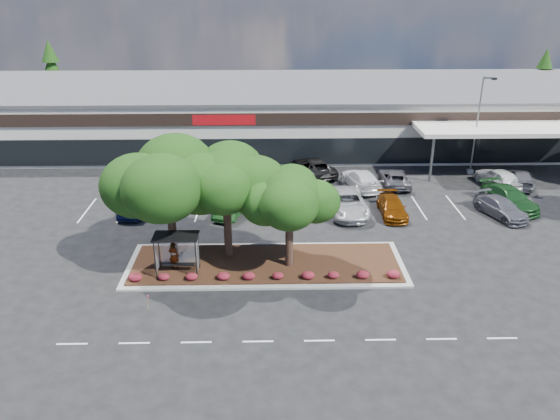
{
  "coord_description": "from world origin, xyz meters",
  "views": [
    {
      "loc": [
        -1.76,
        -27.29,
        17.51
      ],
      "look_at": [
        -1.01,
        7.18,
        2.6
      ],
      "focal_mm": 35.0,
      "sensor_mm": 36.0,
      "label": 1
    }
  ],
  "objects_px": {
    "survey_stake": "(148,301)",
    "car_0": "(163,194)",
    "light_pole": "(477,132)",
    "car_1": "(136,202)"
  },
  "relations": [
    {
      "from": "car_1",
      "to": "light_pole",
      "type": "bearing_deg",
      "value": 19.89
    },
    {
      "from": "car_0",
      "to": "car_1",
      "type": "height_order",
      "value": "car_1"
    },
    {
      "from": "survey_stake",
      "to": "car_1",
      "type": "height_order",
      "value": "car_1"
    },
    {
      "from": "survey_stake",
      "to": "car_0",
      "type": "xyz_separation_m",
      "value": [
        -1.94,
        15.79,
        0.17
      ]
    },
    {
      "from": "light_pole",
      "to": "car_0",
      "type": "height_order",
      "value": "light_pole"
    },
    {
      "from": "survey_stake",
      "to": "car_0",
      "type": "height_order",
      "value": "car_0"
    },
    {
      "from": "light_pole",
      "to": "car_0",
      "type": "xyz_separation_m",
      "value": [
        -28.15,
        -6.79,
        -3.24
      ]
    },
    {
      "from": "car_1",
      "to": "survey_stake",
      "type": "bearing_deg",
      "value": -70.99
    },
    {
      "from": "light_pole",
      "to": "car_1",
      "type": "height_order",
      "value": "light_pole"
    },
    {
      "from": "light_pole",
      "to": "survey_stake",
      "type": "xyz_separation_m",
      "value": [
        -26.22,
        -22.58,
        -3.41
      ]
    }
  ]
}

